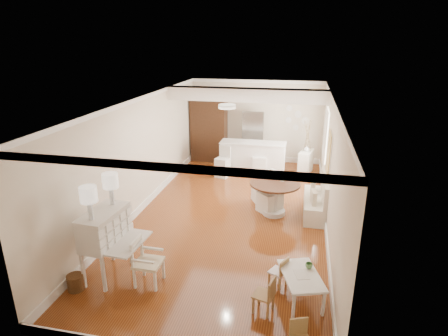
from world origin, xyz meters
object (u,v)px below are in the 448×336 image
at_px(bar_stool_left, 223,162).
at_px(slip_chair_far, 262,185).
at_px(wicker_basket, 76,282).
at_px(bar_stool_right, 259,160).
at_px(sideboard, 306,162).
at_px(pantry_cabinet, 209,128).
at_px(fridge, 263,138).
at_px(kids_table, 300,287).
at_px(breakfast_counter, 253,158).
at_px(slip_chair_near, 270,192).
at_px(secretary_bureau, 106,244).
at_px(gustavian_armchair, 148,262).
at_px(dining_table, 274,199).
at_px(kids_chair_b, 278,271).
at_px(kids_chair_a, 264,294).

bearing_deg(bar_stool_left, slip_chair_far, -32.70).
bearing_deg(wicker_basket, bar_stool_right, 69.37).
height_order(bar_stool_right, sideboard, bar_stool_right).
bearing_deg(bar_stool_left, pantry_cabinet, 133.48).
bearing_deg(wicker_basket, bar_stool_left, 77.91).
xyz_separation_m(bar_stool_left, fridge, (1.07, 1.57, 0.42)).
relative_size(kids_table, breakfast_counter, 0.46).
distance_m(slip_chair_near, pantry_cabinet, 4.58).
bearing_deg(kids_table, slip_chair_far, 105.68).
bearing_deg(fridge, secretary_bureau, -105.88).
bearing_deg(secretary_bureau, gustavian_armchair, -1.98).
height_order(secretary_bureau, breakfast_counter, secretary_bureau).
bearing_deg(bar_stool_right, secretary_bureau, -118.84).
xyz_separation_m(bar_stool_left, bar_stool_right, (1.09, 0.31, 0.03)).
distance_m(secretary_bureau, slip_chair_far, 4.50).
xyz_separation_m(kids_table, sideboard, (0.03, 6.32, 0.13)).
bearing_deg(kids_table, wicker_basket, -171.67).
height_order(pantry_cabinet, sideboard, pantry_cabinet).
height_order(kids_table, bar_stool_right, bar_stool_right).
height_order(slip_chair_far, bar_stool_right, bar_stool_right).
xyz_separation_m(wicker_basket, fridge, (2.35, 7.55, 0.76)).
height_order(bar_stool_left, fridge, fridge).
distance_m(kids_table, dining_table, 3.19).
relative_size(secretary_bureau, fridge, 0.71).
bearing_deg(kids_table, pantry_cabinet, 115.29).
distance_m(bar_stool_right, fridge, 1.32).
distance_m(bar_stool_right, sideboard, 1.56).
relative_size(gustavian_armchair, pantry_cabinet, 0.37).
bearing_deg(gustavian_armchair, slip_chair_near, -27.49).
bearing_deg(sideboard, wicker_basket, -106.80).
bearing_deg(kids_table, bar_stool_left, 114.64).
distance_m(wicker_basket, kids_chair_b, 3.49).
bearing_deg(slip_chair_far, secretary_bureau, 31.32).
relative_size(gustavian_armchair, breakfast_counter, 0.42).
bearing_deg(bar_stool_right, kids_table, -85.84).
distance_m(breakfast_counter, pantry_cabinet, 2.11).
bearing_deg(wicker_basket, kids_chair_b, 14.09).
distance_m(fridge, sideboard, 1.69).
distance_m(secretary_bureau, pantry_cabinet, 7.08).
height_order(gustavian_armchair, wicker_basket, gustavian_armchair).
bearing_deg(dining_table, kids_chair_b, -83.73).
relative_size(kids_table, bar_stool_left, 0.98).
distance_m(dining_table, fridge, 3.99).
xyz_separation_m(kids_chair_a, slip_chair_near, (-0.26, 3.67, 0.19)).
bearing_deg(bar_stool_left, fridge, 71.83).
distance_m(kids_chair_b, bar_stool_right, 5.54).
xyz_separation_m(wicker_basket, pantry_cabinet, (0.45, 7.58, 1.01)).
bearing_deg(gustavian_armchair, bar_stool_right, -11.10).
bearing_deg(gustavian_armchair, sideboard, -21.77).
relative_size(wicker_basket, bar_stool_left, 0.29).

